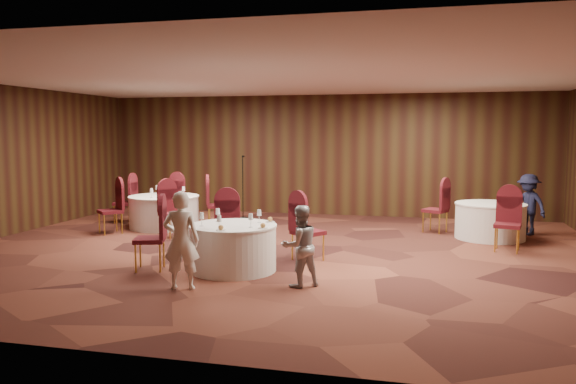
% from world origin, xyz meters
% --- Properties ---
extents(ground, '(12.00, 12.00, 0.00)m').
position_xyz_m(ground, '(0.00, 0.00, 0.00)').
color(ground, black).
rests_on(ground, ground).
extents(room_shell, '(12.00, 12.00, 12.00)m').
position_xyz_m(room_shell, '(0.00, 0.00, 1.96)').
color(room_shell, silver).
rests_on(room_shell, ground).
extents(table_main, '(1.39, 1.39, 0.74)m').
position_xyz_m(table_main, '(-0.29, -1.49, 0.38)').
color(table_main, silver).
rests_on(table_main, ground).
extents(table_left, '(1.61, 1.61, 0.74)m').
position_xyz_m(table_left, '(-3.20, 2.03, 0.38)').
color(table_left, silver).
rests_on(table_left, ground).
extents(table_right, '(1.43, 1.43, 0.74)m').
position_xyz_m(table_right, '(4.00, 2.35, 0.38)').
color(table_right, silver).
rests_on(table_right, ground).
extents(chairs_main, '(3.02, 2.14, 1.00)m').
position_xyz_m(chairs_main, '(-0.56, -0.84, 0.50)').
color(chairs_main, '#450D15').
rests_on(chairs_main, ground).
extents(chairs_left, '(3.00, 2.96, 1.00)m').
position_xyz_m(chairs_left, '(-3.25, 2.03, 0.50)').
color(chairs_left, '#450D15').
rests_on(chairs_left, ground).
extents(chairs_right, '(1.92, 2.42, 1.00)m').
position_xyz_m(chairs_right, '(3.53, 1.97, 0.50)').
color(chairs_right, '#450D15').
rests_on(chairs_right, ground).
extents(tabletop_main, '(1.10, 1.09, 0.22)m').
position_xyz_m(tabletop_main, '(-0.15, -1.59, 0.84)').
color(tabletop_main, silver).
rests_on(tabletop_main, table_main).
extents(tabletop_left, '(0.83, 0.78, 0.22)m').
position_xyz_m(tabletop_left, '(-3.19, 2.02, 0.82)').
color(tabletop_left, silver).
rests_on(tabletop_left, table_left).
extents(tabletop_right, '(0.08, 0.08, 0.22)m').
position_xyz_m(tabletop_right, '(4.17, 2.09, 0.90)').
color(tabletop_right, silver).
rests_on(tabletop_right, table_right).
extents(mic_stand, '(0.24, 0.24, 1.62)m').
position_xyz_m(mic_stand, '(-1.87, 3.81, 0.47)').
color(mic_stand, black).
rests_on(mic_stand, ground).
extents(woman_a, '(0.56, 0.43, 1.39)m').
position_xyz_m(woman_a, '(-0.64, -2.68, 0.69)').
color(woman_a, white).
rests_on(woman_a, ground).
extents(woman_b, '(0.72, 0.70, 1.17)m').
position_xyz_m(woman_b, '(0.94, -2.15, 0.58)').
color(woman_b, '#ACABB0').
rests_on(woman_b, ground).
extents(man_c, '(0.94, 0.95, 1.31)m').
position_xyz_m(man_c, '(4.84, 3.02, 0.66)').
color(man_c, black).
rests_on(man_c, ground).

